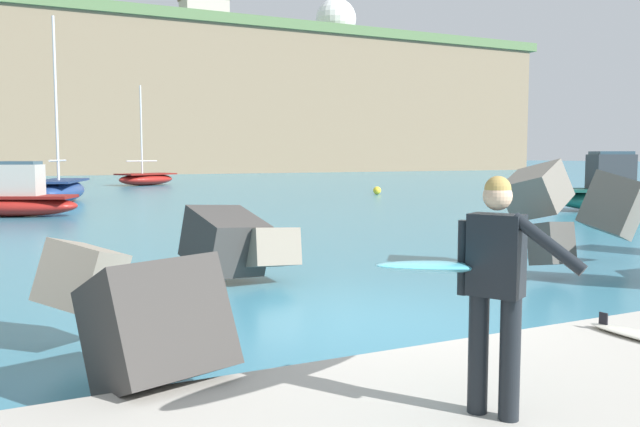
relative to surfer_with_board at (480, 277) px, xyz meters
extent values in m
plane|color=teal|center=(1.25, 3.46, -1.28)|extent=(400.00, 400.00, 0.00)
cube|color=gray|center=(0.96, 6.51, -0.68)|extent=(0.94, 0.96, 0.80)
cube|color=#4C4944|center=(5.55, 4.68, -0.66)|extent=(0.68, 0.69, 0.84)
cube|color=#3D3A38|center=(0.33, 6.89, -0.56)|extent=(1.35, 1.52, 1.22)
cube|color=#3D3A38|center=(-1.93, 1.98, -0.62)|extent=(1.30, 1.43, 1.31)
cube|color=gray|center=(-2.32, 3.89, -0.46)|extent=(1.12, 0.98, 0.95)
cube|color=slate|center=(5.98, 5.50, 0.22)|extent=(1.34, 1.24, 1.22)
cube|color=slate|center=(8.08, 5.49, -0.13)|extent=(1.32, 1.31, 1.48)
cylinder|color=black|center=(0.14, -0.18, -0.59)|extent=(0.15, 0.15, 0.90)
cylinder|color=black|center=(0.02, 0.03, -0.59)|extent=(0.15, 0.15, 0.90)
cube|color=black|center=(0.08, -0.08, 0.16)|extent=(0.37, 0.44, 0.60)
sphere|color=#DBB28E|center=(0.08, -0.08, 0.59)|extent=(0.21, 0.21, 0.21)
sphere|color=tan|center=(0.08, -0.08, 0.64)|extent=(0.19, 0.19, 0.19)
cylinder|color=black|center=(0.22, -0.44, 0.28)|extent=(0.33, 0.51, 0.41)
cylinder|color=black|center=(-0.04, 0.14, 0.12)|extent=(0.09, 0.09, 0.56)
ellipsoid|color=#4CB2CC|center=(-0.16, 0.16, 0.06)|extent=(2.01, 1.31, 0.37)
cube|color=black|center=(0.68, 0.61, 0.13)|extent=(0.12, 0.07, 0.16)
cube|color=black|center=(2.82, 1.26, -0.92)|extent=(0.03, 0.10, 0.14)
ellipsoid|color=navy|center=(-0.33, 28.85, -0.77)|extent=(3.32, 5.49, 1.02)
cube|color=navy|center=(-0.33, 28.85, -0.30)|extent=(3.05, 5.05, 0.10)
cylinder|color=silver|center=(-0.45, 28.48, 3.42)|extent=(0.12, 0.12, 7.36)
cylinder|color=silver|center=(-0.45, 28.48, 0.64)|extent=(1.02, 2.98, 0.08)
ellipsoid|color=#1E6656|center=(18.57, 13.87, -0.85)|extent=(5.34, 3.82, 0.86)
cube|color=#164C41|center=(18.57, 13.87, -0.46)|extent=(4.91, 3.51, 0.10)
cube|color=#33383D|center=(18.23, 14.02, 0.25)|extent=(1.84, 1.67, 1.34)
cube|color=#334C5B|center=(18.23, 14.02, 0.98)|extent=(1.66, 1.51, 0.12)
ellipsoid|color=maroon|center=(6.80, 44.41, -0.85)|extent=(4.95, 3.93, 0.85)
cube|color=maroon|center=(6.80, 44.41, -0.47)|extent=(4.55, 3.62, 0.10)
cylinder|color=silver|center=(6.50, 44.27, 2.70)|extent=(0.12, 0.12, 6.25)
cylinder|color=silver|center=(6.50, 44.27, 0.47)|extent=(2.42, 1.26, 0.08)
ellipsoid|color=maroon|center=(-2.57, 21.93, -0.91)|extent=(4.84, 3.39, 0.73)
cube|color=maroon|center=(-2.57, 21.93, -0.58)|extent=(4.46, 3.12, 0.10)
cube|color=#B7B2A8|center=(-2.26, 21.79, 0.01)|extent=(1.65, 1.44, 1.10)
cube|color=#334C5B|center=(-2.26, 21.79, 0.62)|extent=(1.49, 1.30, 0.12)
sphere|color=yellow|center=(15.87, 27.39, -1.06)|extent=(0.44, 0.44, 0.44)
cube|color=#847056|center=(16.97, 89.33, 7.44)|extent=(103.21, 36.97, 17.43)
cube|color=#567547|center=(16.97, 89.33, 16.75)|extent=(105.27, 37.71, 1.20)
cylinder|color=silver|center=(50.20, 97.26, 18.92)|extent=(5.24, 5.24, 3.14)
sphere|color=white|center=(50.20, 97.26, 23.92)|extent=(6.86, 6.86, 6.86)
cube|color=beige|center=(6.41, 95.06, 19.37)|extent=(4.43, 6.06, 4.05)
cube|color=#66564C|center=(6.41, 95.06, 21.55)|extent=(4.65, 6.36, 0.30)
cube|color=#B2ADA3|center=(24.48, 88.31, 19.94)|extent=(6.03, 4.52, 5.18)
cube|color=#66564C|center=(24.48, 88.31, 22.68)|extent=(6.33, 4.74, 0.30)
cube|color=silver|center=(3.44, 86.19, 19.71)|extent=(6.45, 6.14, 4.73)
camera|label=1|loc=(-3.17, -3.73, 0.89)|focal=36.98mm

